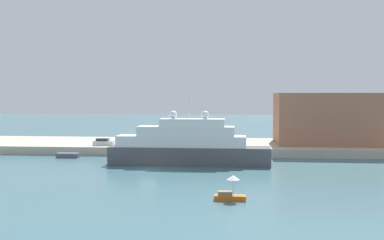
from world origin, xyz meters
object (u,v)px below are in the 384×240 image
at_px(small_motorboat, 230,192).
at_px(work_barge, 68,155).
at_px(large_yacht, 187,146).
at_px(harbor_building, 327,118).
at_px(parked_car, 103,142).
at_px(mooring_bollard, 163,146).
at_px(person_figure, 126,140).

distance_m(small_motorboat, work_barge, 44.01).
xyz_separation_m(large_yacht, harbor_building, (26.93, 20.48, 3.74)).
xyz_separation_m(work_barge, parked_car, (4.87, 6.46, 1.81)).
relative_size(large_yacht, parked_car, 6.65).
bearing_deg(work_barge, small_motorboat, -46.08).
xyz_separation_m(work_barge, mooring_bollard, (17.34, 4.28, 1.50)).
height_order(large_yacht, mooring_bollard, large_yacht).
xyz_separation_m(work_barge, harbor_building, (50.00, 13.96, 6.44)).
height_order(work_barge, harbor_building, harbor_building).
bearing_deg(harbor_building, person_figure, -175.59).
bearing_deg(large_yacht, harbor_building, 37.25).
bearing_deg(large_yacht, mooring_bollard, 117.95).
distance_m(work_barge, parked_car, 8.29).
height_order(small_motorboat, person_figure, person_figure).
height_order(large_yacht, person_figure, large_yacht).
xyz_separation_m(large_yacht, work_barge, (-23.07, 6.51, -2.70)).
bearing_deg(mooring_bollard, person_figure, 144.14).
xyz_separation_m(small_motorboat, person_figure, (-22.14, 42.45, 1.42)).
distance_m(large_yacht, small_motorboat, 26.35).
relative_size(small_motorboat, person_figure, 2.14).
height_order(large_yacht, work_barge, large_yacht).
distance_m(small_motorboat, parked_car, 45.99).
xyz_separation_m(harbor_building, person_figure, (-41.61, -3.21, -4.49)).
bearing_deg(harbor_building, parked_car, -170.55).
bearing_deg(harbor_building, mooring_bollard, -163.49).
height_order(harbor_building, person_figure, harbor_building).
height_order(parked_car, mooring_bollard, parked_car).
bearing_deg(work_barge, parked_car, 52.95).
height_order(work_barge, person_figure, person_figure).
height_order(harbor_building, parked_car, harbor_building).
bearing_deg(person_figure, harbor_building, 4.41).
height_order(work_barge, parked_car, parked_car).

